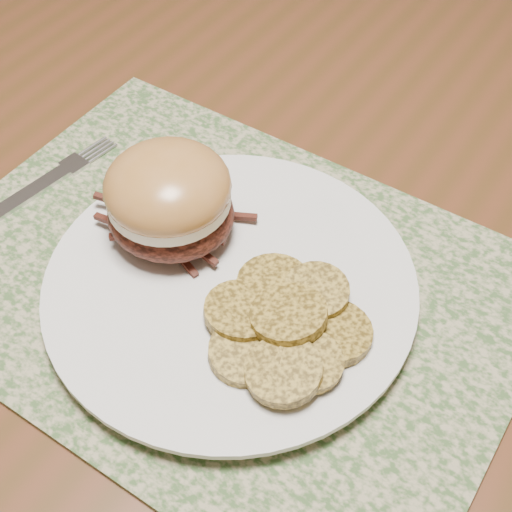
{
  "coord_description": "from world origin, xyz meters",
  "views": [
    {
      "loc": [
        0.45,
        -0.41,
        1.18
      ],
      "look_at": [
        0.26,
        -0.14,
        0.79
      ],
      "focal_mm": 50.0,
      "sensor_mm": 36.0,
      "label": 1
    }
  ],
  "objects": [
    {
      "name": "fork",
      "position": [
        0.05,
        -0.16,
        0.76
      ],
      "size": [
        0.04,
        0.18,
        0.0
      ],
      "rotation": [
        0.0,
        0.0,
        -0.14
      ],
      "color": "silver",
      "rests_on": "placemat"
    },
    {
      "name": "roasted_potatoes",
      "position": [
        0.31,
        -0.17,
        0.78
      ],
      "size": [
        0.13,
        0.14,
        0.03
      ],
      "color": "olive",
      "rests_on": "dinner_plate"
    },
    {
      "name": "dinner_plate",
      "position": [
        0.25,
        -0.15,
        0.76
      ],
      "size": [
        0.26,
        0.26,
        0.02
      ],
      "primitive_type": "cylinder",
      "color": "silver",
      "rests_on": "placemat"
    },
    {
      "name": "placemat",
      "position": [
        0.24,
        -0.15,
        0.75
      ],
      "size": [
        0.45,
        0.33,
        0.0
      ],
      "primitive_type": "cube",
      "color": "#3E5C2F",
      "rests_on": "dining_table"
    },
    {
      "name": "ground",
      "position": [
        0.0,
        0.0,
        0.0
      ],
      "size": [
        3.5,
        3.5,
        0.0
      ],
      "primitive_type": "plane",
      "color": "brown",
      "rests_on": "ground"
    },
    {
      "name": "dining_table",
      "position": [
        0.0,
        0.0,
        0.67
      ],
      "size": [
        1.5,
        0.9,
        0.75
      ],
      "color": "#582F19",
      "rests_on": "ground"
    },
    {
      "name": "pork_sandwich",
      "position": [
        0.19,
        -0.14,
        0.81
      ],
      "size": [
        0.11,
        0.1,
        0.07
      ],
      "rotation": [
        0.0,
        0.0,
        0.09
      ],
      "color": "black",
      "rests_on": "dinner_plate"
    }
  ]
}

